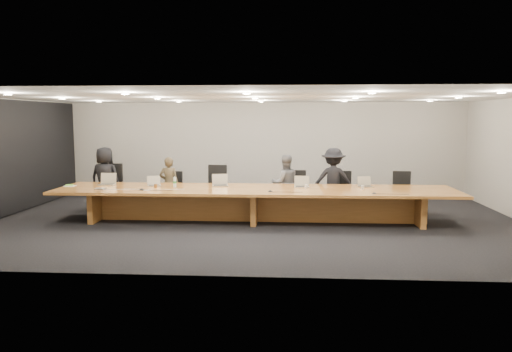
% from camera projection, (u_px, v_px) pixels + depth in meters
% --- Properties ---
extents(ground, '(12.00, 12.00, 0.00)m').
position_uv_depth(ground, '(255.00, 221.00, 11.35)').
color(ground, black).
rests_on(ground, ground).
extents(back_wall, '(12.00, 0.02, 2.80)m').
position_uv_depth(back_wall, '(264.00, 149.00, 15.16)').
color(back_wall, beige).
rests_on(back_wall, ground).
extents(left_wall_panel, '(0.08, 7.84, 2.74)m').
position_uv_depth(left_wall_panel, '(1.00, 160.00, 11.59)').
color(left_wall_panel, black).
rests_on(left_wall_panel, ground).
extents(conference_table, '(9.00, 1.80, 0.75)m').
position_uv_depth(conference_table, '(255.00, 199.00, 11.29)').
color(conference_table, brown).
rests_on(conference_table, ground).
extents(chair_far_left, '(0.66, 0.66, 1.19)m').
position_uv_depth(chair_far_left, '(110.00, 186.00, 12.73)').
color(chair_far_left, black).
rests_on(chair_far_left, ground).
extents(chair_left, '(0.63, 0.63, 1.00)m').
position_uv_depth(chair_left, '(171.00, 190.00, 12.73)').
color(chair_left, black).
rests_on(chair_left, ground).
extents(chair_mid_left, '(0.67, 0.67, 1.16)m').
position_uv_depth(chair_mid_left, '(215.00, 187.00, 12.67)').
color(chair_mid_left, black).
rests_on(chair_mid_left, ground).
extents(chair_mid_right, '(0.55, 0.55, 1.05)m').
position_uv_depth(chair_mid_right, '(297.00, 191.00, 12.47)').
color(chair_mid_right, black).
rests_on(chair_mid_right, ground).
extents(chair_right, '(0.56, 0.56, 1.04)m').
position_uv_depth(chair_right, '(343.00, 191.00, 12.37)').
color(chair_right, black).
rests_on(chair_right, ground).
extents(chair_far_right, '(0.58, 0.58, 1.04)m').
position_uv_depth(chair_far_right, '(402.00, 192.00, 12.27)').
color(chair_far_right, black).
rests_on(chair_far_right, ground).
extents(person_a, '(0.84, 0.60, 1.61)m').
position_uv_depth(person_a, '(105.00, 178.00, 12.74)').
color(person_a, black).
rests_on(person_a, ground).
extents(person_b, '(0.50, 0.33, 1.36)m').
position_uv_depth(person_b, '(169.00, 184.00, 12.62)').
color(person_b, '#3E3422').
rests_on(person_b, ground).
extents(person_c, '(0.79, 0.68, 1.43)m').
position_uv_depth(person_c, '(285.00, 183.00, 12.42)').
color(person_c, '#59595C').
rests_on(person_c, ground).
extents(person_d, '(1.07, 0.67, 1.60)m').
position_uv_depth(person_d, '(333.00, 180.00, 12.39)').
color(person_d, black).
rests_on(person_d, ground).
extents(laptop_a, '(0.38, 0.28, 0.29)m').
position_uv_depth(laptop_a, '(107.00, 179.00, 11.84)').
color(laptop_a, '#BBAC8E').
rests_on(laptop_a, conference_table).
extents(laptop_b, '(0.37, 0.32, 0.24)m').
position_uv_depth(laptop_b, '(154.00, 181.00, 11.68)').
color(laptop_b, '#B6A68B').
rests_on(laptop_b, conference_table).
extents(laptop_c, '(0.41, 0.33, 0.29)m').
position_uv_depth(laptop_c, '(220.00, 180.00, 11.66)').
color(laptop_c, tan).
rests_on(laptop_c, conference_table).
extents(laptop_d, '(0.34, 0.25, 0.27)m').
position_uv_depth(laptop_d, '(302.00, 182.00, 11.45)').
color(laptop_d, '#BEB091').
rests_on(laptop_d, conference_table).
extents(laptop_e, '(0.35, 0.29, 0.25)m').
position_uv_depth(laptop_e, '(366.00, 182.00, 11.51)').
color(laptop_e, tan).
rests_on(laptop_e, conference_table).
extents(water_bottle, '(0.09, 0.09, 0.22)m').
position_uv_depth(water_bottle, '(175.00, 182.00, 11.49)').
color(water_bottle, silver).
rests_on(water_bottle, conference_table).
extents(amber_mug, '(0.09, 0.09, 0.09)m').
position_uv_depth(amber_mug, '(156.00, 186.00, 11.38)').
color(amber_mug, brown).
rests_on(amber_mug, conference_table).
extents(paper_cup_near, '(0.08, 0.08, 0.08)m').
position_uv_depth(paper_cup_near, '(306.00, 187.00, 11.29)').
color(paper_cup_near, silver).
rests_on(paper_cup_near, conference_table).
extents(paper_cup_far, '(0.09, 0.09, 0.09)m').
position_uv_depth(paper_cup_far, '(363.00, 187.00, 11.13)').
color(paper_cup_far, silver).
rests_on(paper_cup_far, conference_table).
extents(notepad, '(0.24, 0.19, 0.01)m').
position_uv_depth(notepad, '(70.00, 186.00, 11.64)').
color(notepad, silver).
rests_on(notepad, conference_table).
extents(lime_gadget, '(0.18, 0.13, 0.03)m').
position_uv_depth(lime_gadget, '(69.00, 185.00, 11.66)').
color(lime_gadget, '#6EC835').
rests_on(lime_gadget, notepad).
extents(av_box, '(0.24, 0.19, 0.03)m').
position_uv_depth(av_box, '(100.00, 189.00, 11.09)').
color(av_box, '#A9A9AD').
rests_on(av_box, conference_table).
extents(mic_left, '(0.17, 0.17, 0.03)m').
position_uv_depth(mic_left, '(142.00, 189.00, 11.03)').
color(mic_left, black).
rests_on(mic_left, conference_table).
extents(mic_center, '(0.12, 0.12, 0.03)m').
position_uv_depth(mic_center, '(270.00, 191.00, 10.78)').
color(mic_center, black).
rests_on(mic_center, conference_table).
extents(mic_right, '(0.14, 0.14, 0.03)m').
position_uv_depth(mic_right, '(374.00, 193.00, 10.49)').
color(mic_right, black).
rests_on(mic_right, conference_table).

